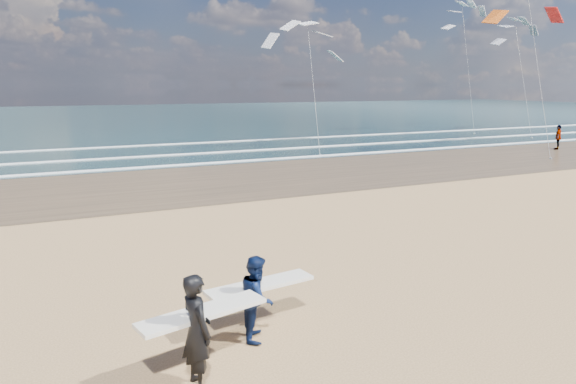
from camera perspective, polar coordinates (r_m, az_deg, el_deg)
name	(u,v)px	position (r m, az deg, el deg)	size (l,w,h in m)	color
wet_sand_strip	(432,161)	(33.74, 15.67, 3.34)	(220.00, 12.00, 0.01)	#4A3927
ocean	(201,116)	(82.41, -9.61, 8.37)	(220.00, 100.00, 0.02)	#163032
foam_breakers	(348,144)	(41.86, 6.69, 5.32)	(220.00, 11.70, 0.05)	white
surfer_near	(198,329)	(8.50, -10.01, -14.72)	(2.26, 1.23, 1.88)	black
surfer_far	(258,296)	(9.89, -3.40, -11.47)	(2.25, 1.24, 1.62)	#0B183E
beachgoer_1	(558,137)	(43.16, 27.82, 5.40)	(1.07, 0.45, 1.83)	#51483B
kite_0	(535,46)	(39.37, 25.74, 14.41)	(6.71, 4.84, 12.58)	slate
kite_1	(312,67)	(37.51, 2.65, 13.66)	(6.39, 4.80, 10.34)	slate
kite_2	(521,66)	(53.28, 24.49, 12.60)	(5.50, 4.71, 11.84)	slate
kite_5	(467,56)	(55.94, 19.27, 14.05)	(5.63, 4.72, 13.89)	slate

